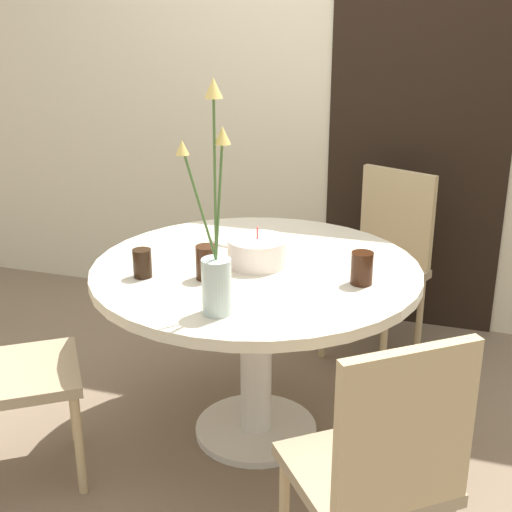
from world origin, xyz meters
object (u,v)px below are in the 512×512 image
Objects in this scene: chair_left_flank at (381,465)px; drink_glass_1 at (362,268)px; chair_right_flank at (384,255)px; drink_glass_2 at (207,262)px; drink_glass_0 at (142,263)px; side_plate at (239,239)px; birthday_cake at (258,252)px; flower_vase at (215,257)px.

drink_glass_1 is (-0.19, 0.70, 0.28)m from chair_left_flank.
chair_right_flank reaches higher than drink_glass_2.
drink_glass_0 is at bearing -67.28° from chair_left_flank.
chair_right_flank is 0.84m from side_plate.
chair_left_flank reaches higher than drink_glass_2.
birthday_cake reaches higher than drink_glass_2.
birthday_cake is at bearing 34.23° from drink_glass_0.
drink_glass_0 is 0.78m from drink_glass_1.
chair_right_flank and chair_left_flank have the same top height.
birthday_cake is at bearing -90.26° from chair_right_flank.
chair_right_flank is 7.77× the size of drink_glass_1.
birthday_cake reaches higher than side_plate.
chair_right_flank reaches higher than side_plate.
flower_vase reaches higher than drink_glass_2.
drink_glass_2 is at bearing -77.08° from chair_left_flank.
chair_left_flank reaches higher than drink_glass_1.
drink_glass_2 is (0.23, 0.05, 0.01)m from drink_glass_0.
drink_glass_0 is (-0.36, -0.24, 0.00)m from birthday_cake.
flower_vase is 6.38× the size of drink_glass_1.
flower_vase is at bearing -30.51° from drink_glass_0.
drink_glass_0 is at bearing -100.62° from chair_right_flank.
chair_right_flank is 1.35m from drink_glass_0.
chair_left_flank is 0.96m from drink_glass_2.
drink_glass_2 reaches higher than side_plate.
drink_glass_2 is (0.03, -0.43, 0.06)m from side_plate.
drink_glass_0 is 0.23m from drink_glass_2.
drink_glass_2 reaches higher than drink_glass_0.
birthday_cake is 0.30m from side_plate.
drink_glass_0 is (-0.71, -1.11, 0.27)m from chair_right_flank.
chair_left_flank is 1.11m from drink_glass_0.
birthday_cake is 0.23m from drink_glass_2.
side_plate is 0.44m from drink_glass_2.
chair_right_flank is at bearing 65.15° from drink_glass_2.
flower_vase reaches higher than chair_left_flank.
drink_glass_0 reaches higher than side_plate.
chair_left_flank is 1.22× the size of flower_vase.
chair_left_flank is 1.28m from side_plate.
flower_vase is 0.57m from drink_glass_1.
chair_right_flank is 0.97m from birthday_cake.
chair_right_flank is at bearing 67.59° from birthday_cake.
drink_glass_2 is (-0.49, -1.05, 0.28)m from chair_right_flank.
flower_vase is at bearing -82.60° from chair_right_flank.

